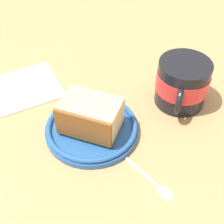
# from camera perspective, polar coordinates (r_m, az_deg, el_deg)

# --- Properties ---
(ground_plane) EXTENTS (1.59, 1.59, 0.02)m
(ground_plane) POSITION_cam_1_polar(r_m,az_deg,el_deg) (0.60, -0.91, -0.76)
(ground_plane) COLOR tan
(small_plate) EXTENTS (0.17, 0.17, 0.02)m
(small_plate) POSITION_cam_1_polar(r_m,az_deg,el_deg) (0.55, -3.66, -2.89)
(small_plate) COLOR #26599E
(small_plate) RESTS_ON ground_plane
(cake_slice) EXTENTS (0.10, 0.12, 0.06)m
(cake_slice) POSITION_cam_1_polar(r_m,az_deg,el_deg) (0.53, -3.93, -0.80)
(cake_slice) COLOR brown
(cake_slice) RESTS_ON small_plate
(tea_mug) EXTENTS (0.12, 0.10, 0.09)m
(tea_mug) POSITION_cam_1_polar(r_m,az_deg,el_deg) (0.60, 12.74, 5.32)
(tea_mug) COLOR black
(tea_mug) RESTS_ON ground_plane
(teaspoon) EXTENTS (0.10, 0.09, 0.01)m
(teaspoon) POSITION_cam_1_polar(r_m,az_deg,el_deg) (0.50, 8.05, -12.74)
(teaspoon) COLOR silver
(teaspoon) RESTS_ON ground_plane
(folded_napkin) EXTENTS (0.17, 0.18, 0.01)m
(folded_napkin) POSITION_cam_1_polar(r_m,az_deg,el_deg) (0.67, -15.50, 4.43)
(folded_napkin) COLOR white
(folded_napkin) RESTS_ON ground_plane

